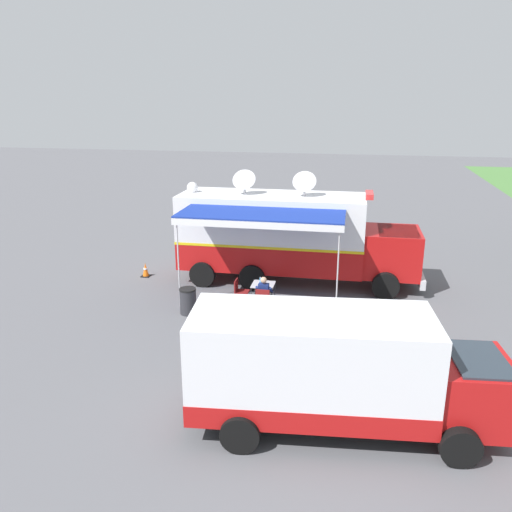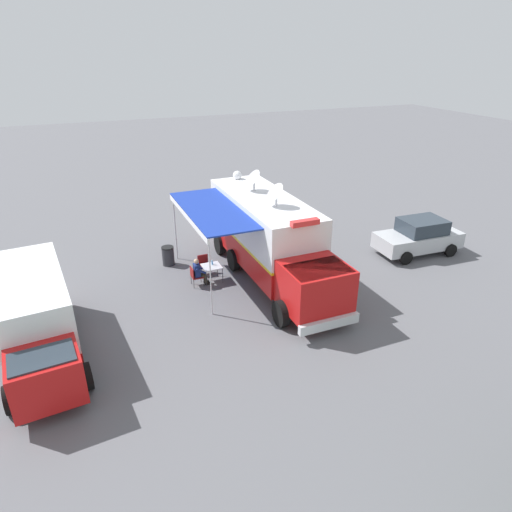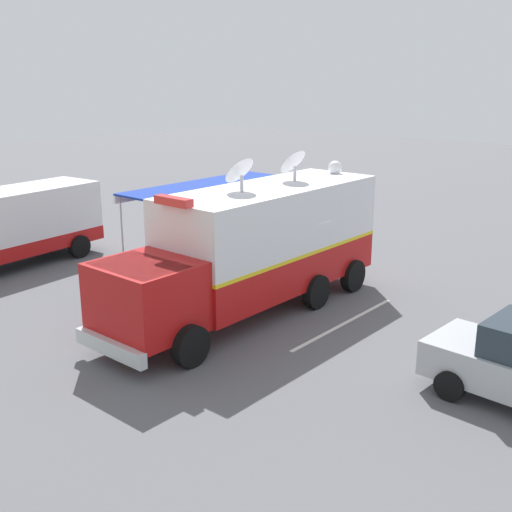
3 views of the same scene
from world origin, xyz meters
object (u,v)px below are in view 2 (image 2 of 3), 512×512
at_px(folding_table, 212,267).
at_px(seated_responder, 199,271).
at_px(trash_bin, 168,256).
at_px(command_truck, 270,237).
at_px(folding_chair_at_table, 195,275).
at_px(support_truck, 36,318).
at_px(folding_chair_beside_table, 204,263).
at_px(water_bottle, 212,262).
at_px(car_behind_truck, 419,236).
at_px(traffic_cone, 216,228).

relative_size(folding_table, seated_responder, 0.65).
bearing_deg(trash_bin, command_truck, 142.78).
distance_m(folding_table, folding_chair_at_table, 0.83).
xyz_separation_m(command_truck, support_truck, (9.29, 2.23, -0.56)).
relative_size(command_truck, support_truck, 1.36).
height_order(trash_bin, support_truck, support_truck).
relative_size(folding_chair_beside_table, support_truck, 0.12).
xyz_separation_m(folding_chair_at_table, support_truck, (6.01, 2.70, 0.87)).
xyz_separation_m(folding_chair_at_table, seated_responder, (-0.19, -0.00, 0.14)).
bearing_deg(water_bottle, command_truck, 163.29).
height_order(water_bottle, car_behind_truck, car_behind_truck).
bearing_deg(support_truck, trash_bin, -136.05).
relative_size(folding_chair_beside_table, traffic_cone, 1.50).
distance_m(water_bottle, support_truck, 7.51).
bearing_deg(command_truck, trash_bin, -37.22).
bearing_deg(traffic_cone, folding_chair_at_table, 63.76).
height_order(folding_table, support_truck, support_truck).
bearing_deg(support_truck, seated_responder, -156.43).
bearing_deg(folding_chair_at_table, water_bottle, -163.56).
bearing_deg(traffic_cone, folding_table, 70.43).
distance_m(command_truck, support_truck, 9.57).
relative_size(water_bottle, trash_bin, 0.25).
distance_m(command_truck, seated_responder, 3.38).
bearing_deg(traffic_cone, trash_bin, 41.84).
xyz_separation_m(folding_table, car_behind_truck, (-10.37, 1.00, 0.21)).
distance_m(water_bottle, car_behind_truck, 10.36).
xyz_separation_m(folding_chair_beside_table, support_truck, (6.69, 3.69, 0.87)).
relative_size(water_bottle, car_behind_truck, 0.05).
bearing_deg(seated_responder, folding_chair_beside_table, -116.37).
bearing_deg(command_truck, folding_chair_beside_table, -29.32).
height_order(folding_chair_beside_table, traffic_cone, folding_chair_beside_table).
xyz_separation_m(folding_chair_at_table, folding_chair_beside_table, (-0.68, -0.99, 0.00)).
distance_m(command_truck, water_bottle, 2.75).
distance_m(folding_table, seated_responder, 0.63).
xyz_separation_m(water_bottle, folding_chair_at_table, (0.87, 0.26, -0.32)).
bearing_deg(traffic_cone, water_bottle, 70.72).
bearing_deg(water_bottle, trash_bin, -56.39).
bearing_deg(seated_responder, car_behind_truck, 175.51).
bearing_deg(folding_table, command_truck, 166.18).
distance_m(trash_bin, support_truck, 7.54).
bearing_deg(folding_table, trash_bin, -58.92).
xyz_separation_m(seated_responder, support_truck, (6.19, 2.70, 0.73)).
xyz_separation_m(command_truck, traffic_cone, (0.59, -5.92, -1.67)).
bearing_deg(support_truck, command_truck, -166.47).
distance_m(water_bottle, folding_chair_beside_table, 0.83).
bearing_deg(folding_table, traffic_cone, -109.57).
bearing_deg(car_behind_truck, seated_responder, -4.49).
xyz_separation_m(folding_chair_beside_table, traffic_cone, (-2.01, -4.46, -0.23)).
distance_m(folding_chair_at_table, car_behind_truck, 11.21).
relative_size(seated_responder, traffic_cone, 2.16).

